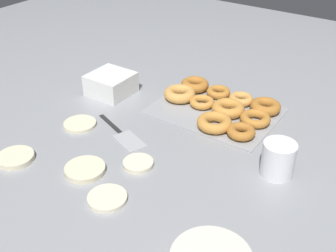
# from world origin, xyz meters

# --- Properties ---
(ground_plane) EXTENTS (3.00, 3.00, 0.00)m
(ground_plane) POSITION_xyz_m (0.00, 0.00, 0.00)
(ground_plane) COLOR gray
(pancake_0) EXTENTS (0.11, 0.11, 0.02)m
(pancake_0) POSITION_xyz_m (0.05, 0.17, 0.01)
(pancake_0) COLOR beige
(pancake_0) RESTS_ON ground_plane
(pancake_1) EXTENTS (0.08, 0.08, 0.01)m
(pancake_1) POSITION_xyz_m (-0.05, 0.07, 0.01)
(pancake_1) COLOR beige
(pancake_1) RESTS_ON ground_plane
(pancake_2) EXTENTS (0.10, 0.10, 0.01)m
(pancake_2) POSITION_xyz_m (0.23, 0.01, 0.01)
(pancake_2) COLOR beige
(pancake_2) RESTS_ON ground_plane
(pancake_3) EXTENTS (0.10, 0.10, 0.01)m
(pancake_3) POSITION_xyz_m (-0.08, 0.22, 0.01)
(pancake_3) COLOR beige
(pancake_3) RESTS_ON ground_plane
(pancake_4) EXTENTS (0.10, 0.10, 0.02)m
(pancake_4) POSITION_xyz_m (0.25, 0.24, 0.01)
(pancake_4) COLOR beige
(pancake_4) RESTS_ON ground_plane
(donut_tray) EXTENTS (0.40, 0.30, 0.04)m
(donut_tray) POSITION_xyz_m (-0.09, -0.32, 0.02)
(donut_tray) COLOR #93969B
(donut_tray) RESTS_ON ground_plane
(container_stack) EXTENTS (0.14, 0.14, 0.07)m
(container_stack) POSITION_xyz_m (0.29, -0.22, 0.04)
(container_stack) COLOR white
(container_stack) RESTS_ON ground_plane
(paper_cup) EXTENTS (0.09, 0.09, 0.10)m
(paper_cup) POSITION_xyz_m (-0.38, -0.11, 0.05)
(paper_cup) COLOR white
(paper_cup) RESTS_ON ground_plane
(spatula) EXTENTS (0.24, 0.12, 0.01)m
(spatula) POSITION_xyz_m (0.06, -0.02, 0.00)
(spatula) COLOR black
(spatula) RESTS_ON ground_plane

